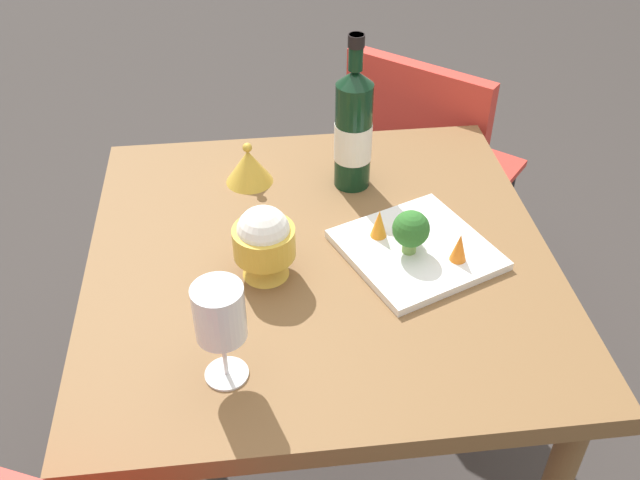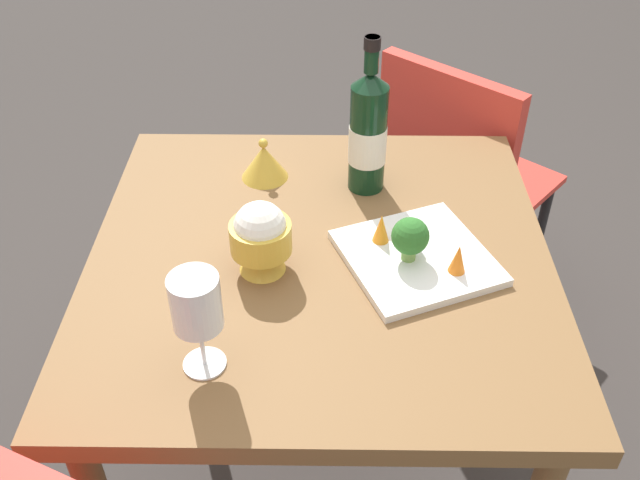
# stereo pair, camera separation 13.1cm
# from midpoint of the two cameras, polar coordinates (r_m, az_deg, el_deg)

# --- Properties ---
(dining_table) EXTENTS (0.86, 0.86, 0.75)m
(dining_table) POSITION_cam_midpoint_polar(r_m,az_deg,el_deg) (1.39, 2.70, -4.09)
(dining_table) COLOR brown
(dining_table) RESTS_ON ground_plane
(chair_near_window) EXTENTS (0.56, 0.56, 0.85)m
(chair_near_window) POSITION_cam_midpoint_polar(r_m,az_deg,el_deg) (2.00, 12.62, 5.37)
(chair_near_window) COLOR red
(chair_near_window) RESTS_ON ground_plane
(wine_bottle) EXTENTS (0.08, 0.08, 0.33)m
(wine_bottle) POSITION_cam_midpoint_polar(r_m,az_deg,el_deg) (1.44, 6.50, 8.50)
(wine_bottle) COLOR black
(wine_bottle) RESTS_ON dining_table
(wine_glass) EXTENTS (0.08, 0.08, 0.18)m
(wine_glass) POSITION_cam_midpoint_polar(r_m,az_deg,el_deg) (1.04, -6.38, -5.35)
(wine_glass) COLOR white
(wine_glass) RESTS_ON dining_table
(rice_bowl) EXTENTS (0.11, 0.11, 0.14)m
(rice_bowl) POSITION_cam_midpoint_polar(r_m,az_deg,el_deg) (1.24, -1.79, 0.14)
(rice_bowl) COLOR gold
(rice_bowl) RESTS_ON dining_table
(rice_bowl_lid) EXTENTS (0.10, 0.10, 0.09)m
(rice_bowl_lid) POSITION_cam_midpoint_polar(r_m,az_deg,el_deg) (1.51, -2.02, 6.21)
(rice_bowl_lid) COLOR gold
(rice_bowl_lid) RESTS_ON dining_table
(serving_plate) EXTENTS (0.33, 0.33, 0.02)m
(serving_plate) POSITION_cam_midpoint_polar(r_m,az_deg,el_deg) (1.32, 10.58, -1.51)
(serving_plate) COLOR white
(serving_plate) RESTS_ON dining_table
(broccoli_floret) EXTENTS (0.07, 0.07, 0.09)m
(broccoli_floret) POSITION_cam_midpoint_polar(r_m,az_deg,el_deg) (1.27, 10.17, 0.12)
(broccoli_floret) COLOR #729E4C
(broccoli_floret) RESTS_ON serving_plate
(carrot_garnish_left) EXTENTS (0.03, 0.03, 0.06)m
(carrot_garnish_left) POSITION_cam_midpoint_polar(r_m,az_deg,el_deg) (1.32, 7.76, 0.84)
(carrot_garnish_left) COLOR orange
(carrot_garnish_left) RESTS_ON serving_plate
(carrot_garnish_right) EXTENTS (0.03, 0.03, 0.06)m
(carrot_garnish_right) POSITION_cam_midpoint_polar(r_m,az_deg,el_deg) (1.28, 13.90, -1.57)
(carrot_garnish_right) COLOR orange
(carrot_garnish_right) RESTS_ON serving_plate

